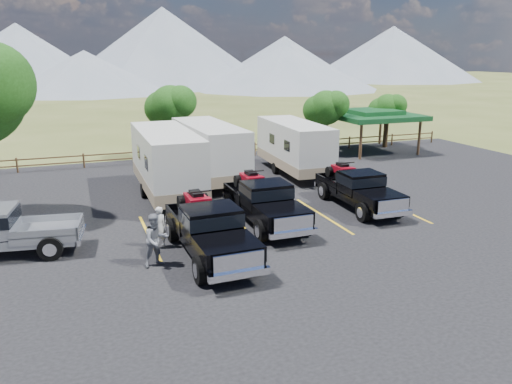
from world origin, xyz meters
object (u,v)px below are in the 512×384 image
object	(u,v)px
trailer_right	(294,147)
person_b	(156,240)
person_a	(159,227)
trailer_left	(167,163)
rig_center	(264,201)
trailer_center	(209,152)
pavilion	(373,115)
rig_right	(358,188)
rig_left	(209,229)

from	to	relation	value
trailer_right	person_b	distance (m)	15.31
trailer_right	person_a	xyz separation A→B (m)	(-10.03, -9.47, -0.86)
trailer_left	person_b	world-z (taller)	trailer_left
rig_center	trailer_left	distance (m)	6.52
trailer_center	trailer_right	bearing A→B (deg)	-1.57
pavilion	person_a	distance (m)	23.67
pavilion	trailer_left	distance (m)	18.67
trailer_right	person_a	world-z (taller)	trailer_right
rig_center	pavilion	bearing A→B (deg)	43.20
trailer_center	pavilion	bearing A→B (deg)	16.83
person_b	trailer_right	bearing A→B (deg)	32.06
rig_center	person_a	size ratio (longest dim) A/B	3.86
rig_right	person_a	bearing A→B (deg)	-168.02
rig_right	person_b	size ratio (longest dim) A/B	3.14
rig_left	rig_right	xyz separation A→B (m)	(8.37, 3.34, -0.07)
trailer_left	trailer_center	size ratio (longest dim) A/B	1.03
trailer_center	person_a	distance (m)	10.53
rig_right	trailer_center	world-z (taller)	trailer_center
trailer_left	rig_right	bearing A→B (deg)	-30.50
trailer_right	rig_center	bearing A→B (deg)	-119.62
person_b	rig_center	bearing A→B (deg)	14.95
rig_center	trailer_center	bearing A→B (deg)	91.89
rig_center	person_a	world-z (taller)	rig_center
trailer_right	person_a	size ratio (longest dim) A/B	5.66
rig_right	person_a	size ratio (longest dim) A/B	3.68
trailer_left	trailer_right	bearing A→B (deg)	17.47
rig_left	rig_right	size ratio (longest dim) A/B	1.08
trailer_right	person_b	size ratio (longest dim) A/B	4.84
rig_left	trailer_right	bearing A→B (deg)	51.04
person_a	trailer_left	bearing A→B (deg)	-127.77
rig_center	rig_right	world-z (taller)	rig_center
trailer_right	rig_left	bearing A→B (deg)	-124.90
pavilion	person_b	size ratio (longest dim) A/B	3.24
rig_left	rig_center	xyz separation A→B (m)	(3.23, 2.73, -0.02)
rig_left	rig_right	distance (m)	9.01
rig_left	person_a	xyz separation A→B (m)	(-1.61, 1.43, -0.22)
pavilion	person_a	size ratio (longest dim) A/B	3.79
person_b	person_a	bearing A→B (deg)	62.15
trailer_center	trailer_right	xyz separation A→B (m)	(5.43, 0.05, -0.08)
trailer_center	person_b	size ratio (longest dim) A/B	5.05
rig_center	trailer_right	xyz separation A→B (m)	(5.19, 8.18, 0.67)
pavilion	trailer_right	xyz separation A→B (m)	(-8.75, -4.82, -1.07)
rig_right	trailer_left	xyz separation A→B (m)	(-8.34, 5.02, 0.86)
pavilion	trailer_center	world-z (taller)	trailer_center
pavilion	rig_right	bearing A→B (deg)	-125.38
person_a	rig_left	bearing A→B (deg)	113.93
rig_left	trailer_right	xyz separation A→B (m)	(8.42, 10.91, 0.65)
trailer_center	person_b	world-z (taller)	trailer_center
pavilion	rig_center	world-z (taller)	pavilion
pavilion	rig_center	size ratio (longest dim) A/B	0.98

